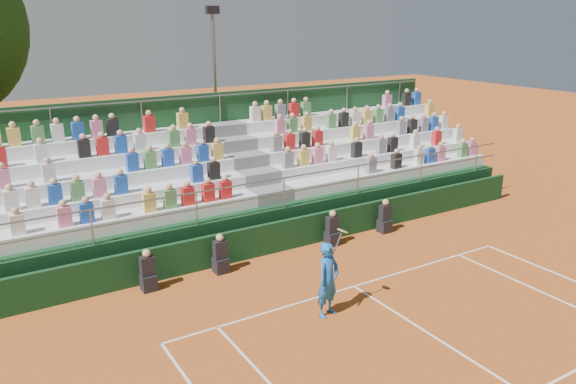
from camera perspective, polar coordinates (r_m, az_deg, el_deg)
ground at (r=15.75m, az=6.74°, el=-9.51°), size 90.00×90.00×0.00m
courtside_wall at (r=17.94m, az=0.50°, el=-4.21°), size 20.00×0.15×1.00m
line_officials at (r=17.23m, az=-0.81°, el=-5.22°), size 8.71×0.40×1.19m
grandstand at (r=20.41m, az=-4.32°, el=0.17°), size 20.00×5.20×4.40m
tennis_player at (r=13.88m, az=4.09°, el=-8.85°), size 0.94×0.66×2.22m
floodlight_mast at (r=26.03m, az=-7.44°, el=11.35°), size 0.60×0.25×7.60m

